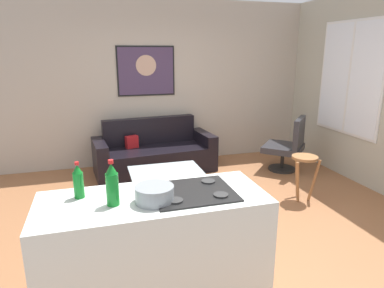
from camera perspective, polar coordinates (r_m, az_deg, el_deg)
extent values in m
cube|color=#955E3A|center=(4.19, 2.55, -12.79)|extent=(6.40, 6.40, 0.04)
cube|color=#B4A796|center=(6.07, -4.80, 10.02)|extent=(6.40, 0.05, 2.80)
cube|color=#B0AB96|center=(5.43, 29.11, 7.55)|extent=(0.05, 6.40, 2.80)
cube|color=black|center=(5.71, -6.18, -2.61)|extent=(1.65, 0.94, 0.41)
cube|color=black|center=(5.90, -7.13, 2.26)|extent=(1.59, 0.30, 0.45)
cube|color=black|center=(5.53, -15.04, -2.66)|extent=(0.25, 0.81, 0.59)
cube|color=black|center=(5.97, 1.98, -0.82)|extent=(0.25, 0.81, 0.59)
cube|color=#A6171B|center=(5.69, -10.04, 0.36)|extent=(0.22, 0.15, 0.20)
cube|color=silver|center=(4.64, -4.43, -4.54)|extent=(0.96, 0.64, 0.02)
cylinder|color=#232326|center=(4.41, -9.21, -8.56)|extent=(0.03, 0.03, 0.37)
cylinder|color=#232326|center=(4.58, 1.69, -7.43)|extent=(0.03, 0.03, 0.37)
cylinder|color=#232326|center=(4.90, -10.03, -6.09)|extent=(0.03, 0.03, 0.37)
cylinder|color=#232326|center=(5.05, -0.20, -5.17)|extent=(0.03, 0.03, 0.37)
cylinder|color=black|center=(6.00, 14.74, -4.01)|extent=(0.44, 0.44, 0.04)
cylinder|color=black|center=(5.94, 14.87, -2.21)|extent=(0.06, 0.06, 0.35)
cube|color=#2B2A2F|center=(5.90, 14.98, -0.66)|extent=(0.87, 0.87, 0.10)
cube|color=#2B2A2F|center=(5.79, 17.47, 1.82)|extent=(0.49, 0.52, 0.48)
cylinder|color=#9B663B|center=(4.73, 18.35, -2.15)|extent=(0.34, 0.34, 0.03)
cylinder|color=#9B663B|center=(4.93, 17.12, -5.10)|extent=(0.04, 0.13, 0.58)
cylinder|color=#9B663B|center=(4.70, 17.27, -6.13)|extent=(0.13, 0.10, 0.58)
cylinder|color=#9B663B|center=(4.84, 19.74, -5.74)|extent=(0.13, 0.10, 0.58)
cube|color=white|center=(2.74, -6.15, -17.68)|extent=(1.66, 0.68, 0.93)
cube|color=black|center=(2.58, 0.15, -7.96)|extent=(0.60, 0.52, 0.01)
cylinder|color=#2D2D2D|center=(2.41, -2.82, -9.40)|extent=(0.11, 0.11, 0.01)
cylinder|color=#2D2D2D|center=(2.50, 4.85, -8.46)|extent=(0.11, 0.11, 0.01)
cylinder|color=#2D2D2D|center=(2.66, -4.25, -6.96)|extent=(0.11, 0.11, 0.01)
cylinder|color=#2D2D2D|center=(2.75, 2.74, -6.22)|extent=(0.11, 0.11, 0.01)
cylinder|color=#127723|center=(2.59, -18.41, -6.55)|extent=(0.07, 0.07, 0.19)
cone|color=#127723|center=(2.55, -18.64, -3.95)|extent=(0.07, 0.07, 0.06)
cylinder|color=red|center=(2.54, -18.72, -3.09)|extent=(0.03, 0.03, 0.02)
cylinder|color=#127723|center=(2.40, -13.15, -7.39)|extent=(0.09, 0.09, 0.23)
cone|color=#127723|center=(2.35, -13.37, -4.02)|extent=(0.08, 0.08, 0.07)
cylinder|color=red|center=(2.33, -13.44, -2.89)|extent=(0.03, 0.03, 0.03)
cylinder|color=gray|center=(2.44, -6.26, -9.42)|extent=(0.15, 0.15, 0.01)
cylinder|color=gray|center=(2.42, -6.29, -8.31)|extent=(0.27, 0.27, 0.12)
cube|color=black|center=(5.96, -7.68, 11.99)|extent=(0.98, 0.01, 0.83)
cube|color=#463451|center=(5.95, -7.67, 11.98)|extent=(0.93, 0.02, 0.78)
cylinder|color=tan|center=(5.94, -7.68, 12.88)|extent=(0.34, 0.01, 0.34)
cube|color=silver|center=(5.83, 24.88, 9.92)|extent=(0.02, 1.34, 1.72)
cube|color=white|center=(5.82, 24.80, 9.92)|extent=(0.01, 1.26, 1.64)
cube|color=silver|center=(5.82, 24.77, 9.92)|extent=(0.01, 0.04, 1.64)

